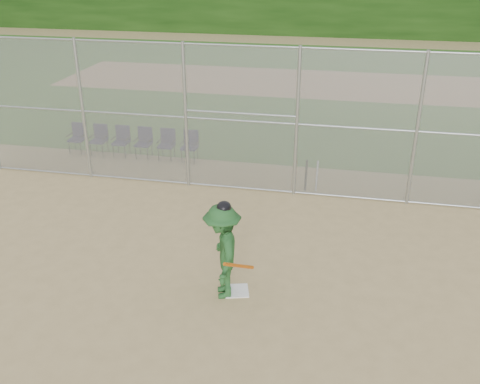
# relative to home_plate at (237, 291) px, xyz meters

# --- Properties ---
(ground) EXTENTS (100.00, 100.00, 0.00)m
(ground) POSITION_rel_home_plate_xyz_m (-0.40, -0.23, -0.01)
(ground) COLOR tan
(ground) RESTS_ON ground
(grass_strip) EXTENTS (100.00, 100.00, 0.00)m
(grass_strip) POSITION_rel_home_plate_xyz_m (-0.40, 17.77, -0.00)
(grass_strip) COLOR #2D5D1B
(grass_strip) RESTS_ON ground
(dirt_patch_far) EXTENTS (24.00, 24.00, 0.00)m
(dirt_patch_far) POSITION_rel_home_plate_xyz_m (-0.40, 17.77, -0.00)
(dirt_patch_far) COLOR tan
(dirt_patch_far) RESTS_ON ground
(backstop_fence) EXTENTS (16.09, 0.09, 4.00)m
(backstop_fence) POSITION_rel_home_plate_xyz_m (-0.40, 4.77, 2.06)
(backstop_fence) COLOR gray
(backstop_fence) RESTS_ON ground
(home_plate) EXTENTS (0.56, 0.56, 0.02)m
(home_plate) POSITION_rel_home_plate_xyz_m (0.00, 0.00, 0.00)
(home_plate) COLOR white
(home_plate) RESTS_ON ground
(batter_at_plate) EXTENTS (1.15, 1.44, 2.02)m
(batter_at_plate) POSITION_rel_home_plate_xyz_m (-0.25, -0.13, 0.97)
(batter_at_plate) COLOR #205223
(batter_at_plate) RESTS_ON ground
(spare_bats) EXTENTS (0.66, 0.28, 0.84)m
(spare_bats) POSITION_rel_home_plate_xyz_m (0.89, 5.16, 0.41)
(spare_bats) COLOR #D84C14
(spare_bats) RESTS_ON ground
(chair_0) EXTENTS (0.54, 0.52, 0.96)m
(chair_0) POSITION_rel_home_plate_xyz_m (-6.71, 6.56, 0.47)
(chair_0) COLOR #110F39
(chair_0) RESTS_ON ground
(chair_1) EXTENTS (0.54, 0.52, 0.96)m
(chair_1) POSITION_rel_home_plate_xyz_m (-5.94, 6.56, 0.47)
(chair_1) COLOR #110F39
(chair_1) RESTS_ON ground
(chair_2) EXTENTS (0.54, 0.52, 0.96)m
(chair_2) POSITION_rel_home_plate_xyz_m (-5.18, 6.56, 0.47)
(chair_2) COLOR #110F39
(chair_2) RESTS_ON ground
(chair_3) EXTENTS (0.54, 0.52, 0.96)m
(chair_3) POSITION_rel_home_plate_xyz_m (-4.41, 6.56, 0.47)
(chair_3) COLOR #110F39
(chair_3) RESTS_ON ground
(chair_4) EXTENTS (0.54, 0.52, 0.96)m
(chair_4) POSITION_rel_home_plate_xyz_m (-3.65, 6.56, 0.47)
(chair_4) COLOR #110F39
(chair_4) RESTS_ON ground
(chair_5) EXTENTS (0.54, 0.52, 0.96)m
(chair_5) POSITION_rel_home_plate_xyz_m (-2.88, 6.56, 0.47)
(chair_5) COLOR #110F39
(chair_5) RESTS_ON ground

